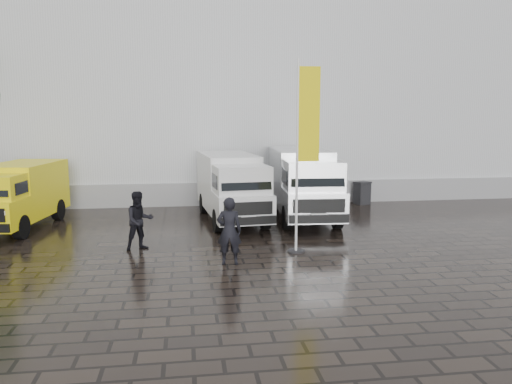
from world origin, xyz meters
The scene contains 10 objects.
ground centered at (0.00, 0.00, 0.00)m, with size 120.00×120.00×0.00m, color black.
exhibition_hall centered at (2.00, 16.00, 6.00)m, with size 44.00×16.00×12.00m, color silver.
hall_plinth centered at (2.00, 7.95, 0.50)m, with size 44.00×0.15×1.00m, color gray.
van_yellow centered at (-8.71, 4.34, 1.11)m, with size 1.85×4.82×2.23m, color #FFEB0D, non-canonical shape.
van_white centered at (-1.23, 4.70, 1.22)m, with size 1.87×5.62×2.44m, color white, non-canonical shape.
van_silver centered at (1.50, 4.70, 1.29)m, with size 1.99×5.97×2.59m, color silver, non-canonical shape.
flagpole centered at (0.40, 0.05, 3.07)m, with size 0.88×0.50×5.44m.
wheelie_bin centered at (4.82, 7.37, 0.50)m, with size 0.60×0.60×1.00m, color black.
person_front centered at (-1.79, -0.89, 0.90)m, with size 0.66×0.43×1.80m, color black.
person_tent centered at (-4.26, 0.94, 0.86)m, with size 0.84×0.65×1.72m, color black.
Camera 1 is at (-2.86, -13.63, 3.88)m, focal length 35.00 mm.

